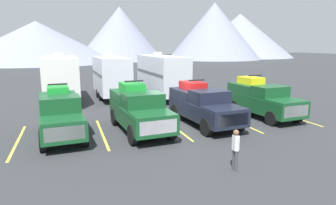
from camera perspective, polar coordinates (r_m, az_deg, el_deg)
ground_plane at (r=16.96m, az=0.75°, el=-4.41°), size 240.00×240.00×0.00m
pickup_truck_a at (r=15.75m, az=-20.10°, el=-1.87°), size 2.35×5.63×2.57m
pickup_truck_b at (r=15.72m, az=-5.69°, el=-1.17°), size 2.50×5.59×2.62m
pickup_truck_c at (r=17.11m, az=6.75°, el=-0.35°), size 2.52×5.68×2.51m
pickup_truck_d at (r=19.71m, az=17.66°, el=0.76°), size 2.47×5.37×2.61m
lot_stripe_a at (r=15.94m, az=-27.06°, el=-6.68°), size 0.12×5.50×0.01m
lot_stripe_b at (r=15.82m, az=-12.63°, el=-5.82°), size 0.12×5.50×0.01m
lot_stripe_c at (r=16.67m, az=1.11°, el=-4.67°), size 0.12×5.50×0.01m
lot_stripe_d at (r=18.37m, az=12.88°, el=-3.46°), size 0.12×5.50×0.01m
lot_stripe_e at (r=20.70m, az=22.31°, el=-2.38°), size 0.12×5.50×0.01m
camper_trailer_a at (r=24.86m, az=-20.11°, el=4.72°), size 2.73×8.36×3.90m
camper_trailer_b at (r=25.55m, az=-10.92°, el=5.23°), size 2.56×7.34×3.80m
camper_trailer_c at (r=25.54m, az=-1.24°, el=5.53°), size 2.56×8.78×3.88m
person_a at (r=11.08m, az=12.90°, el=-8.42°), size 0.21×0.34×1.55m
mountain_ridge at (r=89.40m, az=-16.51°, el=12.31°), size 141.57×50.32×17.11m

